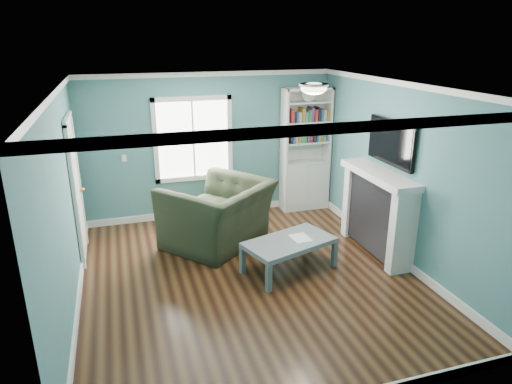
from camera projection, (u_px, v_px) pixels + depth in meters
name	position (u px, v px, depth m)	size (l,w,h in m)	color
floor	(250.00, 277.00, 6.35)	(5.00, 5.00, 0.00)	black
room_walls	(249.00, 168.00, 5.83)	(5.00, 5.00, 5.00)	#3F7A78
trim	(249.00, 193.00, 5.94)	(4.50, 5.00, 2.60)	white
window	(193.00, 139.00, 8.03)	(1.40, 0.06, 1.50)	white
bookshelf	(305.00, 162.00, 8.62)	(0.90, 0.35, 2.31)	silver
fireplace	(377.00, 213.00, 6.90)	(0.44, 1.58, 1.30)	black
tv	(391.00, 142.00, 6.58)	(0.06, 1.10, 0.65)	black
door	(76.00, 188.00, 6.64)	(0.12, 0.98, 2.17)	silver
ceiling_fixture	(314.00, 88.00, 5.86)	(0.38, 0.38, 0.15)	white
light_switch	(124.00, 158.00, 7.78)	(0.08, 0.01, 0.12)	white
recliner	(218.00, 204.00, 7.17)	(1.54, 1.00, 1.35)	#232B1A
coffee_table	(289.00, 244.00, 6.43)	(1.41, 1.04, 0.46)	#535E64
paper_sheet	(300.00, 238.00, 6.48)	(0.25, 0.31, 0.00)	white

